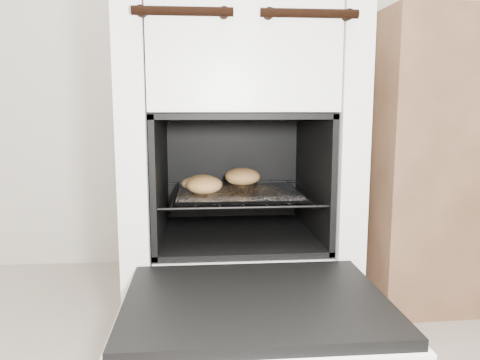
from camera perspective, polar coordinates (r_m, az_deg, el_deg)
The scene contains 6 objects.
stove at distance 1.33m, azimuth -0.52°, elevation 2.93°, with size 0.57×0.64×0.88m.
oven_door at distance 0.92m, azimuth 1.89°, elevation -15.05°, with size 0.51×0.40×0.04m.
oven_rack at distance 1.28m, azimuth -0.29°, elevation -1.62°, with size 0.42×0.40×0.01m.
foil_sheet at distance 1.26m, azimuth -0.22°, elevation -1.52°, with size 0.32×0.29×0.01m, color white.
baked_rolls at distance 1.30m, azimuth -2.84°, elevation -0.09°, with size 0.23×0.24×0.05m.
counter at distance 1.67m, azimuth 27.18°, elevation 2.51°, with size 0.82×0.55×0.82m, color brown.
Camera 1 is at (-0.19, -0.14, 0.56)m, focal length 35.00 mm.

